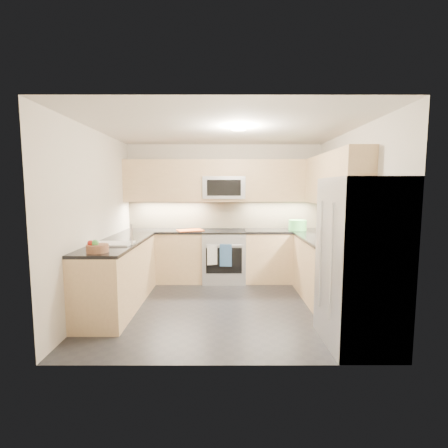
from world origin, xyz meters
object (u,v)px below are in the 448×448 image
utensil_bowl (298,225)px  gas_range (224,256)px  microwave (224,188)px  refrigerator (360,263)px  cutting_board (190,230)px  fruit_basket (98,248)px

utensil_bowl → gas_range: bearing=179.3°
microwave → refrigerator: size_ratio=0.42×
gas_range → microwave: 1.25m
refrigerator → utensil_bowl: size_ratio=5.63×
microwave → cutting_board: size_ratio=1.73×
refrigerator → gas_range: bearing=120.9°
utensil_bowl → cutting_board: utensil_bowl is taller
microwave → utensil_bowl: (1.33, -0.14, -0.67)m
microwave → refrigerator: microwave is taller
gas_range → utensil_bowl: size_ratio=2.85×
microwave → fruit_basket: bearing=-124.3°
gas_range → cutting_board: size_ratio=2.07×
refrigerator → fruit_basket: (-2.94, 0.37, 0.09)m
cutting_board → refrigerator: bearing=-48.8°
gas_range → fruit_basket: 2.59m
fruit_basket → utensil_bowl: bearing=35.9°
cutting_board → fruit_basket: 2.16m
gas_range → fruit_basket: size_ratio=3.60×
cutting_board → utensil_bowl: bearing=2.1°
fruit_basket → gas_range: bearing=54.1°
utensil_bowl → refrigerator: bearing=-87.1°
microwave → utensil_bowl: microwave is taller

